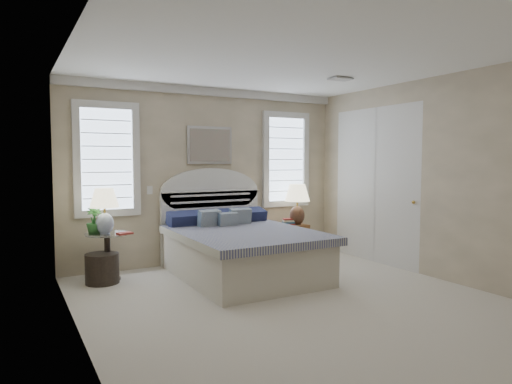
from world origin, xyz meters
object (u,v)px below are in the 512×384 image
Objects in this scene: side_table_left at (108,251)px; nightstand_right at (291,233)px; lamp_left at (104,206)px; floor_pot at (102,268)px; bed at (239,247)px; lamp_right at (297,200)px.

side_table_left is 2.95m from nightstand_right.
lamp_left is (-0.04, -0.05, 0.61)m from side_table_left.
floor_pot is 0.81m from lamp_left.
bed reaches higher than nightstand_right.
side_table_left is 1.19× the size of nightstand_right.
lamp_right is at bearing 0.78° from side_table_left.
side_table_left is at bearing 56.90° from lamp_left.
lamp_right reaches higher than nightstand_right.
lamp_left is at bearing -123.10° from side_table_left.
lamp_left is at bearing -177.04° from nightstand_right.
floor_pot is 0.70× the size of lamp_left.
side_table_left is at bearing 160.26° from bed.
lamp_right is (3.13, 0.16, 0.75)m from floor_pot.
side_table_left is at bearing -178.06° from nightstand_right.
nightstand_right is (1.30, 0.69, 0.00)m from bed.
bed is at bearing -155.41° from lamp_right.
side_table_left is 0.24m from floor_pot.
floor_pot is (-1.74, 0.47, -0.19)m from bed.
side_table_left is 0.94× the size of lamp_right.
nightstand_right is 3.05m from lamp_left.
bed is 1.47m from nightstand_right.
nightstand_right is at bearing 4.09° from floor_pot.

